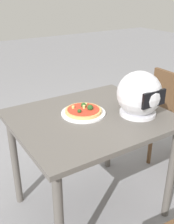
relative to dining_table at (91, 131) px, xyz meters
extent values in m
plane|color=gray|center=(0.00, 0.00, -0.64)|extent=(14.00, 14.00, 0.00)
cube|color=#5B5651|center=(0.00, 0.00, 0.09)|extent=(0.95, 0.81, 0.03)
cylinder|color=#5B5651|center=(-0.41, -0.34, -0.28)|extent=(0.05, 0.05, 0.72)
cylinder|color=#5B5651|center=(0.41, -0.34, -0.28)|extent=(0.05, 0.05, 0.72)
cylinder|color=#5B5651|center=(-0.41, 0.34, -0.28)|extent=(0.05, 0.05, 0.72)
cylinder|color=white|center=(0.02, -0.05, 0.11)|extent=(0.28, 0.28, 0.01)
cylinder|color=tan|center=(0.02, -0.05, 0.13)|extent=(0.23, 0.23, 0.02)
cylinder|color=red|center=(0.02, -0.05, 0.14)|extent=(0.20, 0.20, 0.00)
sphere|color=#234C1E|center=(0.07, -0.02, 0.15)|extent=(0.03, 0.03, 0.03)
sphere|color=#234C1E|center=(-0.01, -0.03, 0.15)|extent=(0.04, 0.04, 0.04)
sphere|color=#234C1E|center=(0.00, -0.08, 0.15)|extent=(0.03, 0.03, 0.03)
cylinder|color=#E0D172|center=(-0.02, -0.09, 0.15)|extent=(0.02, 0.02, 0.02)
cylinder|color=#E0D172|center=(0.07, -0.10, 0.15)|extent=(0.02, 0.02, 0.02)
cylinder|color=#E0D172|center=(0.01, -0.06, 0.15)|extent=(0.03, 0.03, 0.02)
sphere|color=silver|center=(-0.26, 0.14, 0.24)|extent=(0.28, 0.28, 0.28)
cylinder|color=silver|center=(-0.26, 0.14, 0.11)|extent=(0.23, 0.23, 0.02)
cube|color=black|center=(-0.26, 0.26, 0.25)|extent=(0.17, 0.02, 0.09)
cube|color=brown|center=(-0.74, -0.01, 0.03)|extent=(0.04, 0.38, 0.45)
cylinder|color=brown|center=(-0.76, -0.18, -0.43)|extent=(0.04, 0.04, 0.43)
camera|label=1|loc=(0.83, 1.26, 0.84)|focal=43.18mm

